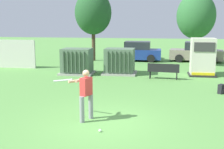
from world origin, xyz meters
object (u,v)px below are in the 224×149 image
Objects in this scene: transformer_west at (77,62)px; sports_ball at (100,131)px; park_bench at (163,70)px; generator_enclosure at (203,57)px; parked_car_left_of_center at (197,52)px; batter at (85,92)px; transformer_mid_west at (120,62)px; parked_car_leftmost at (136,52)px; backpack at (221,89)px.

transformer_west is 23.33× the size of sports_ball.
park_bench is at bearing 77.42° from sports_ball.
sports_ball is at bearing -112.64° from generator_enclosure.
generator_enclosure is at bearing -93.47° from parked_car_left_of_center.
transformer_west is 1.15× the size of park_bench.
parked_car_left_of_center reaches higher than sports_ball.
parked_car_left_of_center is (4.69, 16.80, 0.71)m from sports_ball.
transformer_west reaches higher than park_bench.
transformer_west is at bearing 107.49° from batter.
generator_enclosure is 10.56m from batter.
parked_car_left_of_center is at bearing 51.08° from transformer_mid_west.
batter is 0.41× the size of parked_car_leftmost.
backpack is 11.16m from parked_car_left_of_center.
park_bench is (-2.35, -1.57, -0.60)m from generator_enclosure.
generator_enclosure is at bearing 67.36° from sports_ball.
generator_enclosure reaches higher than transformer_west.
sports_ball is at bearing -129.05° from backpack.
transformer_mid_west is 10.09m from sports_ball.
transformer_mid_west is 8.70m from parked_car_left_of_center.
generator_enclosure is at bearing 5.43° from transformer_west.
sports_ball is (0.77, -10.03, -0.74)m from transformer_mid_west.
generator_enclosure reaches higher than parked_car_leftmost.
transformer_mid_west is 0.50× the size of parked_car_leftmost.
backpack is at bearing -49.46° from park_bench.
backpack is 0.10× the size of parked_car_left_of_center.
park_bench is (5.36, -0.84, -0.25)m from transformer_west.
transformer_west is 5.44m from park_bench.
transformer_west is 2.68m from transformer_mid_west.
transformer_west is at bearing -138.29° from parked_car_left_of_center.
generator_enclosure is 1.32× the size of batter.
transformer_mid_west and parked_car_leftmost have the same top height.
transformer_mid_west is at bearing -94.55° from parked_car_leftmost.
transformer_west reaches higher than backpack.
batter is 7.09m from backpack.
backpack is at bearing -39.27° from transformer_mid_west.
parked_car_left_of_center is (4.95, 0.31, 0.00)m from parked_car_leftmost.
transformer_mid_west is 6.48m from parked_car_leftmost.
batter reaches higher than parked_car_leftmost.
park_bench is at bearing -74.11° from parked_car_leftmost.
transformer_mid_west is 6.94m from backpack.
generator_enclosure is 6.52m from parked_car_left_of_center.
park_bench reaches higher than sports_ball.
batter is (0.05, -9.02, 0.19)m from transformer_mid_west.
sports_ball is at bearing -85.60° from transformer_mid_west.
generator_enclosure reaches higher than batter.
batter reaches higher than backpack.
parked_car_leftmost is 4.96m from parked_car_left_of_center.
parked_car_leftmost is at bearing 90.90° from sports_ball.
transformer_west is 1.00× the size of transformer_mid_west.
backpack is 0.10× the size of parked_car_leftmost.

